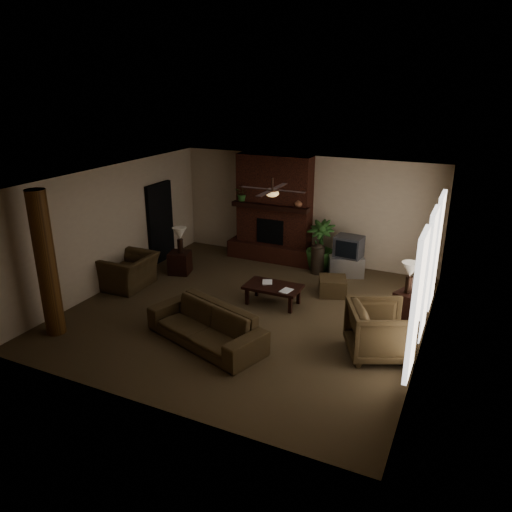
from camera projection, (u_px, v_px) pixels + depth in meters
The scene contains 23 objects.
room_shell at pixel (248, 248), 9.81m from camera, with size 7.00×7.00×7.00m.
fireplace at pixel (274, 217), 12.96m from camera, with size 2.40×0.70×2.80m.
windows at pixel (427, 274), 8.62m from camera, with size 0.08×3.65×2.35m.
log_column at pixel (46, 264), 8.94m from camera, with size 0.36×0.36×2.80m, color #5B3616.
doorway at pixel (160, 223), 12.83m from camera, with size 0.10×1.00×2.10m, color black.
ceiling_fan at pixel (272, 192), 9.52m from camera, with size 1.35×1.35×0.37m.
sofa at pixel (205, 320), 8.90m from camera, with size 2.38×0.69×0.93m, color #41311C.
armchair_left at pixel (128, 266), 11.32m from camera, with size 1.19×0.77×1.04m, color #41311C.
armchair_right at pixel (379, 328), 8.45m from camera, with size 1.02×0.96×1.05m, color #41311C.
coffee_table at pixel (273, 288), 10.48m from camera, with size 1.20×0.70×0.43m.
ottoman at pixel (333, 286), 11.01m from camera, with size 0.60×0.60×0.40m, color #41311C.
tv_stand at pixel (346, 266), 12.08m from camera, with size 0.85×0.50×0.50m, color #BABABC.
tv at pixel (349, 247), 11.89m from camera, with size 0.69×0.58×0.52m.
floor_vase at pixel (318, 257), 12.17m from camera, with size 0.34×0.34×0.77m.
floor_plant at pixel (319, 256), 12.44m from camera, with size 0.72×1.28×0.72m, color #2C5522.
side_table_left at pixel (180, 263), 12.22m from camera, with size 0.50×0.50×0.55m, color black.
lamp_left at pixel (180, 235), 11.95m from camera, with size 0.44×0.44×0.65m.
side_table_right at pixel (409, 305), 9.91m from camera, with size 0.50×0.50×0.55m, color black.
lamp_right at pixel (410, 272), 9.67m from camera, with size 0.42×0.42×0.65m.
mantel_plant at pixel (243, 195), 12.92m from camera, with size 0.38×0.42×0.33m, color #2C5522.
mantel_vase at pixel (299, 203), 12.31m from camera, with size 0.22×0.23×0.22m, color #91563A.
book_a at pixel (262, 277), 10.56m from camera, with size 0.22×0.03×0.29m, color #999999.
book_b at pixel (282, 284), 10.19m from camera, with size 0.21×0.02×0.29m, color #999999.
Camera 1 is at (4.08, -8.34, 4.58)m, focal length 34.18 mm.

